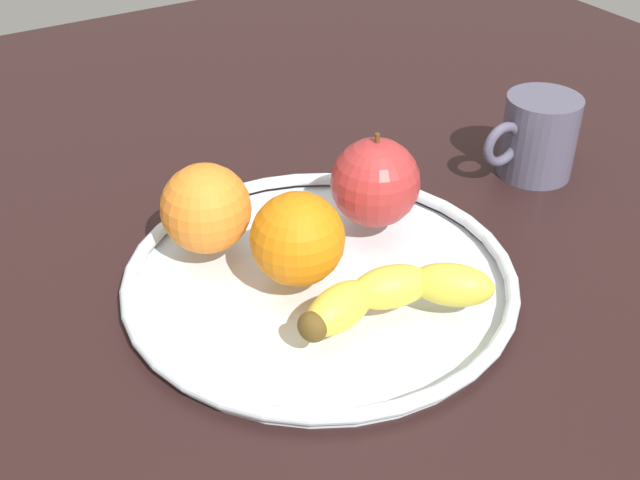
{
  "coord_description": "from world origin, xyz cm",
  "views": [
    {
      "loc": [
        28.01,
        46.11,
        42.14
      ],
      "look_at": [
        0.0,
        0.0,
        4.8
      ],
      "focal_mm": 44.9,
      "sensor_mm": 36.0,
      "label": 1
    }
  ],
  "objects": [
    {
      "name": "orange_front_right",
      "position": [
        6.53,
        -7.96,
        5.7
      ],
      "size": [
        7.8,
        7.8,
        7.8
      ],
      "primitive_type": "sphere",
      "color": "orange",
      "rests_on": "fruit_bowl"
    },
    {
      "name": "orange_front_left",
      "position": [
        2.11,
        -0.01,
        5.67
      ],
      "size": [
        7.75,
        7.75,
        7.75
      ],
      "primitive_type": "sphere",
      "color": "orange",
      "rests_on": "fruit_bowl"
    },
    {
      "name": "fruit_bowl",
      "position": [
        0.0,
        0.0,
        0.92
      ],
      "size": [
        33.39,
        33.39,
        1.8
      ],
      "color": "silver",
      "rests_on": "ground_plane"
    },
    {
      "name": "ambient_mug",
      "position": [
        -29.09,
        -4.95,
        4.3
      ],
      "size": [
        11.23,
        7.64,
        8.56
      ],
      "color": "#535068",
      "rests_on": "ground_plane"
    },
    {
      "name": "banana",
      "position": [
        -1.82,
        7.61,
        3.52
      ],
      "size": [
        16.87,
        8.25,
        3.44
      ],
      "rotation": [
        0.0,
        0.0,
        -0.24
      ],
      "color": "yellow",
      "rests_on": "fruit_bowl"
    },
    {
      "name": "ground_plane",
      "position": [
        0.0,
        0.0,
        -2.0
      ],
      "size": [
        151.11,
        151.11,
        4.0
      ],
      "primitive_type": "cube",
      "color": "black"
    },
    {
      "name": "apple",
      "position": [
        -8.12,
        -3.87,
        5.84
      ],
      "size": [
        8.08,
        8.08,
        8.88
      ],
      "color": "#AF2F2F",
      "rests_on": "fruit_bowl"
    }
  ]
}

